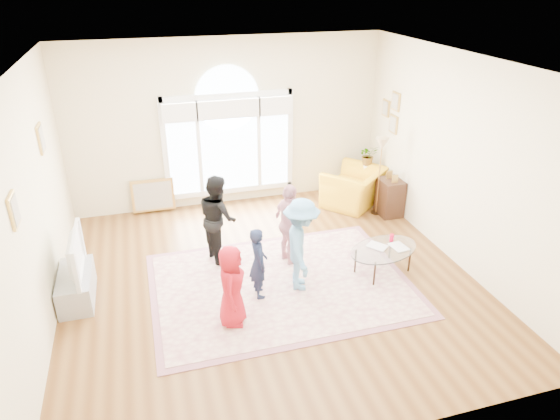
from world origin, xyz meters
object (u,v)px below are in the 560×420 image
object	(u,v)px
television	(71,255)
coffee_table	(384,250)
armchair	(354,187)
tv_console	(77,286)
area_rug	(281,284)

from	to	relation	value
television	coffee_table	size ratio (longest dim) A/B	0.80
armchair	tv_console	bearing A→B (deg)	-20.40
area_rug	television	distance (m)	2.99
coffee_table	armchair	distance (m)	2.48
television	tv_console	bearing A→B (deg)	180.00
television	armchair	distance (m)	5.38
area_rug	tv_console	world-z (taller)	tv_console
coffee_table	armchair	bearing A→B (deg)	59.12
area_rug	tv_console	xyz separation A→B (m)	(-2.88, 0.47, 0.20)
television	armchair	size ratio (longest dim) A/B	0.93
area_rug	armchair	size ratio (longest dim) A/B	3.18
coffee_table	area_rug	bearing A→B (deg)	159.05
area_rug	television	xyz separation A→B (m)	(-2.87, 0.47, 0.71)
tv_console	armchair	xyz separation A→B (m)	(5.05, 1.84, 0.16)
tv_console	armchair	world-z (taller)	armchair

